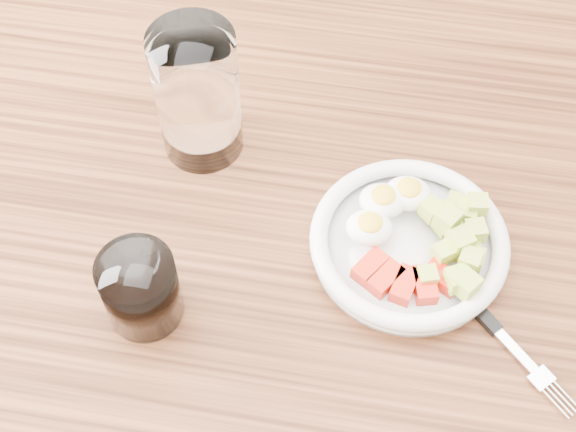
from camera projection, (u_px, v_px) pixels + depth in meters
name	position (u px, v px, depth m)	size (l,w,h in m)	color
dining_table	(296.00, 292.00, 0.86)	(1.50, 0.90, 0.77)	brown
bowl	(411.00, 240.00, 0.75)	(0.19, 0.19, 0.05)	white
fork	(483.00, 316.00, 0.73)	(0.14, 0.14, 0.01)	black
water_glass	(198.00, 95.00, 0.78)	(0.08, 0.08, 0.15)	white
coffee_glass	(141.00, 290.00, 0.70)	(0.07, 0.07, 0.08)	white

